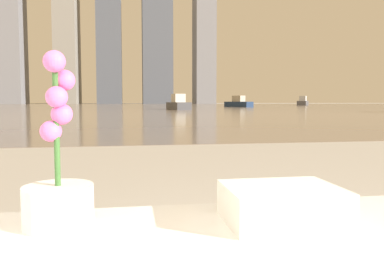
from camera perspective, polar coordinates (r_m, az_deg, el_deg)
name	(u,v)px	position (r m, az deg, el deg)	size (l,w,h in m)	color
potted_orchid	(58,184)	(0.86, -19.70, -8.04)	(0.15, 0.15, 0.37)	silver
towel_stack	(282,204)	(0.87, 13.51, -11.22)	(0.25, 0.19, 0.08)	silver
harbor_water	(134,106)	(61.87, -8.81, 3.31)	(180.00, 110.00, 0.01)	gray
harbor_boat_0	(178,104)	(35.98, -2.09, 3.66)	(2.01, 4.19, 1.51)	#4C4C51
harbor_boat_1	(239,103)	(52.94, 7.11, 3.81)	(3.43, 4.38, 1.59)	navy
harbor_boat_3	(303,102)	(77.78, 16.53, 3.82)	(4.08, 5.09, 1.85)	#4C4C51
skyline_tower_2	(109,45)	(119.29, -12.50, 12.30)	(7.26, 8.75, 36.02)	#4C515B
skyline_tower_3	(157,49)	(119.27, -5.33, 11.96)	(9.18, 8.06, 34.29)	#4C515B
skyline_tower_4	(204,6)	(123.73, 1.86, 18.06)	(6.20, 8.74, 61.31)	slate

